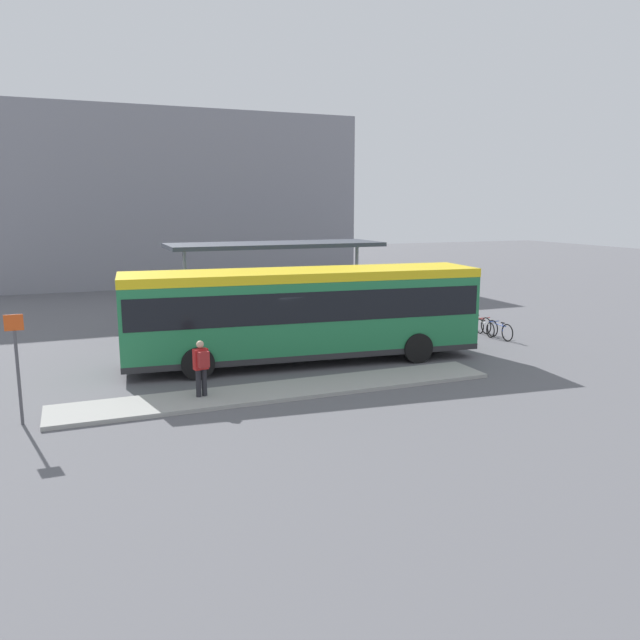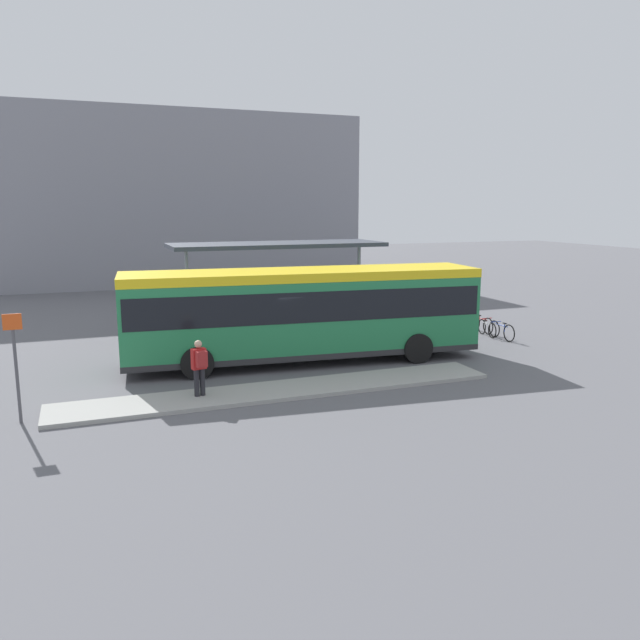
% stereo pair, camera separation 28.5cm
% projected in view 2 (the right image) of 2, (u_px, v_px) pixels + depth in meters
% --- Properties ---
extents(ground_plane, '(120.00, 120.00, 0.00)m').
position_uv_depth(ground_plane, '(304.00, 362.00, 21.88)').
color(ground_plane, '#5B5B60').
extents(curb_island, '(13.05, 1.80, 0.12)m').
position_uv_depth(curb_island, '(282.00, 390.00, 18.30)').
color(curb_island, '#9E9E99').
rests_on(curb_island, ground_plane).
extents(city_bus, '(12.39, 3.64, 3.24)m').
position_uv_depth(city_bus, '(304.00, 309.00, 21.54)').
color(city_bus, '#237A47').
rests_on(city_bus, ground_plane).
extents(pedestrian_waiting, '(0.43, 0.47, 1.60)m').
position_uv_depth(pedestrian_waiting, '(199.00, 364.00, 17.40)').
color(pedestrian_waiting, '#232328').
rests_on(pedestrian_waiting, curb_island).
extents(bicycle_blue, '(0.48, 1.68, 0.73)m').
position_uv_depth(bicycle_blue, '(502.00, 331.00, 25.50)').
color(bicycle_blue, black).
rests_on(bicycle_blue, ground_plane).
extents(bicycle_white, '(0.48, 1.52, 0.66)m').
position_uv_depth(bicycle_white, '(487.00, 328.00, 26.16)').
color(bicycle_white, black).
rests_on(bicycle_white, ground_plane).
extents(bicycle_red, '(0.48, 1.70, 0.73)m').
position_uv_depth(bicycle_red, '(481.00, 324.00, 26.97)').
color(bicycle_red, black).
rests_on(bicycle_red, ground_plane).
extents(station_shelter, '(9.49, 3.24, 3.78)m').
position_uv_depth(station_shelter, '(277.00, 246.00, 27.79)').
color(station_shelter, '#383D47').
rests_on(station_shelter, ground_plane).
extents(potted_planter_near_shelter, '(1.03, 1.03, 1.51)m').
position_uv_depth(potted_planter_near_shelter, '(376.00, 315.00, 26.85)').
color(potted_planter_near_shelter, slate).
rests_on(potted_planter_near_shelter, ground_plane).
extents(platform_sign, '(0.44, 0.08, 2.80)m').
position_uv_depth(platform_sign, '(16.00, 363.00, 15.46)').
color(platform_sign, '#4C4C51').
rests_on(platform_sign, ground_plane).
extents(station_building, '(26.53, 12.55, 11.68)m').
position_uv_depth(station_building, '(162.00, 200.00, 46.53)').
color(station_building, gray).
rests_on(station_building, ground_plane).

